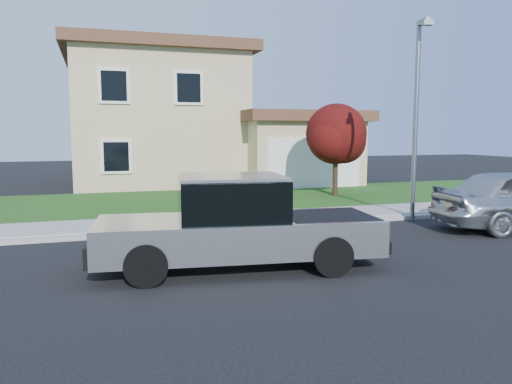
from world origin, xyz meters
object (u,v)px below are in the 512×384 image
Objects in this scene: woman at (253,207)px; ornamental_tree at (337,137)px; trash_bin at (247,194)px; pickup_truck at (237,225)px; street_lamp at (417,109)px.

ornamental_tree is (5.57, 6.43, 1.65)m from woman.
trash_bin is at bearing -143.31° from ornamental_tree.
ornamental_tree is at bearing -139.75° from woman.
woman is 1.39× the size of trash_bin.
pickup_truck reaches higher than trash_bin.
woman is at bearing 73.14° from pickup_truck.
pickup_truck is at bearing -126.84° from ornamental_tree.
trash_bin is at bearing -112.75° from woman.
street_lamp reaches higher than trash_bin.
woman is 8.67m from ornamental_tree.
woman is 0.46× the size of ornamental_tree.
pickup_truck is 7.74m from street_lamp.
ornamental_tree is 3.02× the size of trash_bin.
ornamental_tree is 0.63× the size of street_lamp.
street_lamp reaches higher than ornamental_tree.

